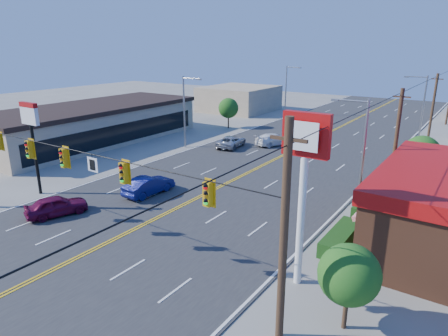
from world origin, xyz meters
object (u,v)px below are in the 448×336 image
Objects in this scene: pizza_hut_sign at (32,129)px; car_white at (274,140)px; car_silver at (231,142)px; signal_span at (78,171)px; kfc_pylon at (304,166)px; car_blue at (149,186)px; car_magenta at (57,206)px.

pizza_hut_sign is 1.46× the size of car_white.
car_white is 1.00× the size of car_silver.
signal_span reaches higher than kfc_pylon.
signal_span is 28.83m from car_white.
car_blue is (-14.68, 4.65, -5.32)m from kfc_pylon.
car_silver is at bearing 104.47° from signal_span.
pizza_hut_sign is at bearing 35.35° from car_blue.
pizza_hut_sign is at bearing 0.73° from car_magenta.
signal_span is at bearing 115.28° from car_blue.
signal_span is at bearing -178.97° from car_magenta.
car_magenta is (4.95, -1.84, -4.49)m from pizza_hut_sign.
car_blue is (-3.56, 8.65, -4.16)m from signal_span.
car_blue is 16.40m from car_silver.
car_white is (-13.92, 24.39, -5.36)m from kfc_pylon.
pizza_hut_sign is at bearing 180.00° from kfc_pylon.
car_silver is at bearing -67.73° from car_magenta.
car_blue is 0.93× the size of car_white.
kfc_pylon is 2.09× the size of car_magenta.
signal_span reaches higher than car_magenta.
car_magenta reaches higher than car_white.
car_magenta is 6.91m from car_blue.
pizza_hut_sign reaches higher than car_blue.
signal_span is 5.17× the size of car_silver.
kfc_pylon reaches higher than car_blue.
car_silver is (-17.52, 20.81, -5.39)m from kfc_pylon.
kfc_pylon is at bearing 0.00° from pizza_hut_sign.
kfc_pylon reaches higher than car_white.
car_white is at bearing -89.28° from car_blue.
kfc_pylon is at bearing 165.34° from car_blue.
signal_span reaches higher than car_silver.
car_silver is (-2.84, 16.16, -0.07)m from car_blue.
car_silver is (-3.60, -3.58, -0.03)m from car_white.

